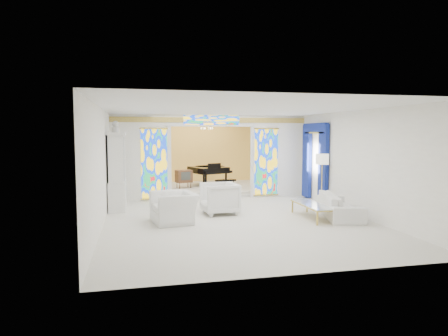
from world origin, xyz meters
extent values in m
plane|color=silver|center=(0.00, 0.00, 0.00)|extent=(12.00, 12.00, 0.00)
cube|color=white|center=(0.00, 0.00, 3.00)|extent=(7.00, 12.00, 0.02)
cube|color=white|center=(0.00, 6.00, 1.50)|extent=(7.00, 0.02, 3.00)
cube|color=white|center=(0.00, -6.00, 1.50)|extent=(7.00, 0.02, 3.00)
cube|color=white|center=(-3.50, 0.00, 1.50)|extent=(0.02, 12.00, 3.00)
cube|color=white|center=(3.50, 0.00, 1.50)|extent=(0.02, 12.00, 3.00)
cube|color=white|center=(-2.50, 2.00, 1.50)|extent=(2.00, 0.18, 3.00)
cube|color=white|center=(2.50, 2.00, 1.50)|extent=(2.00, 0.18, 3.00)
cube|color=white|center=(0.00, 2.00, 2.80)|extent=(3.00, 0.18, 0.40)
cube|color=silver|center=(-1.50, 1.90, 1.30)|extent=(0.12, 0.06, 2.60)
cube|color=silver|center=(1.50, 1.90, 1.30)|extent=(0.12, 0.06, 2.60)
cube|color=silver|center=(0.00, 1.90, 2.65)|extent=(3.24, 0.06, 0.12)
cube|color=gold|center=(0.00, 1.90, 2.82)|extent=(7.00, 0.05, 0.18)
cube|color=gold|center=(-2.03, 1.89, 1.30)|extent=(0.90, 0.04, 2.40)
cube|color=gold|center=(2.03, 1.89, 1.30)|extent=(0.90, 0.04, 2.40)
cube|color=gold|center=(0.00, 1.89, 2.82)|extent=(2.00, 0.04, 0.34)
cube|color=silver|center=(0.00, 4.10, 0.09)|extent=(6.80, 3.80, 0.18)
cube|color=#FAC457|center=(0.00, 5.88, 1.50)|extent=(6.70, 0.10, 2.90)
cylinder|color=gold|center=(0.20, 4.00, 2.55)|extent=(0.48, 0.48, 0.30)
cube|color=navy|center=(3.40, 0.05, 1.35)|extent=(0.12, 0.55, 2.60)
cube|color=navy|center=(3.40, 1.35, 1.35)|extent=(0.12, 0.55, 2.60)
cube|color=navy|center=(3.40, 0.70, 2.55)|extent=(0.14, 1.70, 0.30)
cube|color=#E6CC51|center=(3.40, 0.70, 2.38)|extent=(0.12, 1.50, 0.06)
cube|color=silver|center=(-3.22, 0.60, 0.45)|extent=(0.50, 1.40, 0.90)
cube|color=silver|center=(-3.22, 0.60, 1.60)|extent=(0.44, 1.30, 1.40)
cube|color=silver|center=(-2.99, 0.60, 1.60)|extent=(0.01, 1.20, 1.30)
cube|color=silver|center=(-3.22, 0.60, 2.34)|extent=(0.56, 1.46, 0.08)
cylinder|color=silver|center=(-3.22, 0.25, 2.46)|extent=(0.22, 0.22, 0.16)
sphere|color=silver|center=(-3.22, 0.25, 2.62)|extent=(0.20, 0.20, 0.20)
imported|color=silver|center=(-1.69, -1.60, 0.40)|extent=(1.26, 1.39, 0.79)
imported|color=white|center=(-0.28, -0.78, 0.46)|extent=(1.09, 1.06, 0.92)
imported|color=silver|center=(2.95, -1.92, 0.33)|extent=(1.43, 2.38, 0.65)
cylinder|color=silver|center=(-1.32, -0.83, 0.53)|extent=(0.54, 0.54, 0.03)
cylinder|color=silver|center=(-1.32, -0.83, 0.26)|extent=(0.09, 0.09, 0.51)
cylinder|color=silver|center=(-1.32, -0.83, 0.01)|extent=(0.36, 0.36, 0.03)
imported|color=silver|center=(-1.32, -0.83, 0.64)|extent=(0.24, 0.24, 0.19)
cube|color=silver|center=(2.10, -1.92, 0.39)|extent=(0.55, 1.80, 0.04)
cube|color=gold|center=(2.10, -1.92, 0.37)|extent=(0.58, 1.83, 0.03)
cube|color=gold|center=(1.85, -2.77, 0.18)|extent=(0.04, 0.04, 0.37)
cube|color=gold|center=(2.32, -2.78, 0.18)|extent=(0.04, 0.04, 0.37)
cube|color=gold|center=(1.87, -1.07, 0.18)|extent=(0.04, 0.04, 0.37)
cube|color=gold|center=(2.34, -1.07, 0.18)|extent=(0.04, 0.04, 0.37)
cylinder|color=gold|center=(3.17, -0.33, 0.02)|extent=(0.33, 0.33, 0.03)
cylinder|color=gold|center=(3.17, -0.33, 0.78)|extent=(0.04, 0.04, 1.55)
cylinder|color=white|center=(3.17, -0.33, 1.53)|extent=(0.47, 0.47, 0.33)
cube|color=black|center=(0.28, 4.16, 0.84)|extent=(1.66, 1.71, 0.24)
cylinder|color=black|center=(0.42, 4.54, 0.84)|extent=(1.62, 1.62, 0.24)
cube|color=black|center=(0.56, 3.43, 0.81)|extent=(1.19, 0.66, 0.09)
cube|color=silver|center=(0.58, 3.36, 0.82)|extent=(1.05, 0.47, 0.03)
cube|color=black|center=(0.45, 3.71, 1.03)|extent=(0.58, 0.24, 0.22)
cube|color=black|center=(0.74, 2.94, 0.53)|extent=(0.84, 0.56, 0.07)
cylinder|color=black|center=(0.05, 3.42, 0.45)|extent=(0.11, 0.11, 0.54)
cylinder|color=black|center=(0.94, 3.76, 0.45)|extent=(0.11, 0.11, 0.54)
cylinder|color=black|center=(0.18, 4.68, 0.45)|extent=(0.11, 0.11, 0.54)
cube|color=brown|center=(-0.79, 3.72, 0.64)|extent=(0.70, 0.56, 0.49)
cube|color=#3A3F3C|center=(-0.74, 3.52, 0.67)|extent=(0.39, 0.12, 0.32)
cone|color=brown|center=(-0.98, 3.51, 0.29)|extent=(0.04, 0.04, 0.22)
cone|color=brown|center=(-0.52, 3.64, 0.29)|extent=(0.04, 0.04, 0.22)
cone|color=brown|center=(-1.06, 3.80, 0.29)|extent=(0.04, 0.04, 0.22)
cone|color=brown|center=(-0.60, 3.92, 0.29)|extent=(0.04, 0.04, 0.22)
camera|label=1|loc=(-2.65, -12.05, 2.36)|focal=32.00mm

